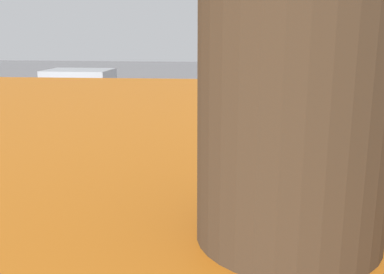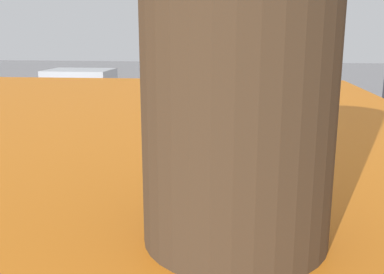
# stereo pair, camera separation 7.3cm
# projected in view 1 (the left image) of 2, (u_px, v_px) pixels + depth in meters

# --- Properties ---
(ground_plane) EXTENTS (90.00, 90.00, 0.00)m
(ground_plane) POSITION_uv_depth(u_px,v_px,m) (214.00, 168.00, 12.24)
(ground_plane) COLOR slate
(slush_patch_near_cluster) EXTENTS (1.91, 1.91, 0.01)m
(slush_patch_near_cluster) POSITION_uv_depth(u_px,v_px,m) (299.00, 212.00, 9.26)
(slush_patch_near_cluster) COLOR #999BA0
(slush_patch_near_cluster) RESTS_ON ground
(slush_patch_under_van) EXTENTS (2.56, 2.56, 0.01)m
(slush_patch_under_van) POSITION_uv_depth(u_px,v_px,m) (44.00, 177.00, 11.46)
(slush_patch_under_van) COLOR #999BA0
(slush_patch_under_van) RESTS_ON ground
(slush_patch_mid_street) EXTENTS (1.74, 1.74, 0.01)m
(slush_patch_mid_street) POSITION_uv_depth(u_px,v_px,m) (227.00, 176.00, 11.57)
(slush_patch_mid_street) COLOR #ADAFB5
(slush_patch_mid_street) RESTS_ON ground
(slush_patch_far_side) EXTENTS (1.99, 1.99, 0.01)m
(slush_patch_far_side) POSITION_uv_depth(u_px,v_px,m) (291.00, 155.00, 13.62)
(slush_patch_far_side) COLOR #999BA0
(slush_patch_far_side) RESTS_ON ground
(cargo_van_parked_right) EXTENTS (2.24, 5.36, 2.60)m
(cargo_van_parked_right) POSITION_uv_depth(u_px,v_px,m) (59.00, 130.00, 11.52)
(cargo_van_parked_right) COLOR #B7BABF
(cargo_van_parked_right) RESTS_ON ground
(shopping_cart_vendor) EXTENTS (0.81, 0.96, 1.04)m
(shopping_cart_vendor) POSITION_uv_depth(u_px,v_px,m) (213.00, 152.00, 11.77)
(shopping_cart_vendor) COLOR #B2B2B7
(shopping_cart_vendor) RESTS_ON ground
(hand_dolly_boxes) EXTENTS (0.72, 0.83, 1.35)m
(hand_dolly_boxes) POSITION_uv_depth(u_px,v_px,m) (172.00, 140.00, 12.25)
(hand_dolly_boxes) COLOR #515156
(hand_dolly_boxes) RESTS_ON ground
(pedestrian_pink_side) EXTENTS (1.04, 1.04, 2.15)m
(pedestrian_pink_side) POSITION_uv_depth(u_px,v_px,m) (192.00, 122.00, 10.46)
(pedestrian_pink_side) COLOR black
(pedestrian_pink_side) RESTS_ON ground
(pedestrian_black_side) EXTENTS (1.04, 1.04, 2.15)m
(pedestrian_black_side) POSITION_uv_depth(u_px,v_px,m) (165.00, 116.00, 11.30)
(pedestrian_black_side) COLOR black
(pedestrian_black_side) RESTS_ON ground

